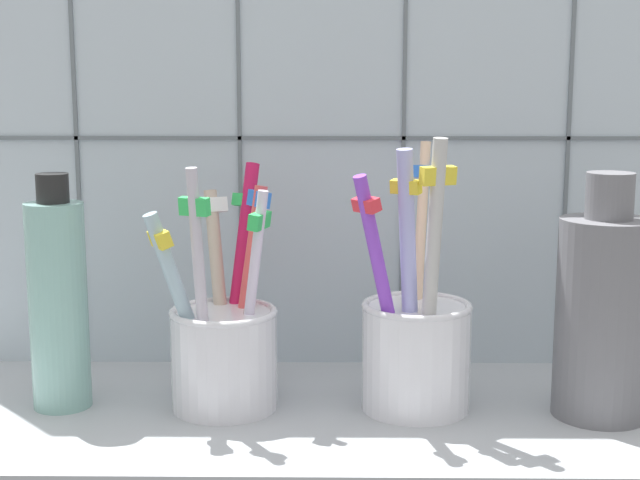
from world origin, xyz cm
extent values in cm
cube|color=#9EA3A8|center=(0.00, 0.00, 1.00)|extent=(64.00, 22.00, 2.00)
cube|color=#B2C1CC|center=(0.00, 12.00, 22.50)|extent=(64.00, 2.00, 45.00)
cube|color=slate|center=(-19.20, 10.90, 22.50)|extent=(0.30, 0.20, 45.00)
cube|color=slate|center=(-6.40, 10.90, 22.50)|extent=(0.30, 0.20, 45.00)
cube|color=slate|center=(6.40, 10.90, 22.50)|extent=(0.30, 0.20, 45.00)
cube|color=slate|center=(19.20, 10.90, 22.50)|extent=(0.30, 0.20, 45.00)
cube|color=slate|center=(0.00, 10.90, 20.23)|extent=(64.00, 0.20, 0.30)
cylinder|color=silver|center=(-6.68, 0.55, 5.45)|extent=(7.39, 7.39, 6.90)
torus|color=silver|center=(-6.68, 0.55, 8.90)|extent=(7.52, 7.52, 0.50)
cylinder|color=#F55252|center=(-5.20, 2.05, 9.91)|extent=(3.42, 2.58, 15.17)
cube|color=blue|center=(-4.30, 2.60, 16.51)|extent=(1.92, 2.34, 1.22)
cylinder|color=#B8B2BF|center=(-7.88, -1.86, 10.80)|extent=(1.63, 2.52, 16.87)
cube|color=green|center=(-8.09, -2.36, 16.67)|extent=(2.17, 1.45, 1.23)
cylinder|color=#C3AE9B|center=(-7.27, 3.08, 9.62)|extent=(2.70, 4.70, 14.68)
cube|color=white|center=(-7.86, 4.49, 15.81)|extent=(2.42, 1.83, 1.22)
cylinder|color=#99B6C2|center=(-9.03, -1.15, 9.28)|extent=(5.27, 3.61, 14.07)
cube|color=yellow|center=(-10.44, -1.96, 14.48)|extent=(2.05, 2.39, 1.27)
cylinder|color=silver|center=(-4.73, 0.47, 9.93)|extent=(2.81, 1.46, 15.15)
cube|color=green|center=(-4.08, 0.28, 15.38)|extent=(1.56, 2.64, 1.17)
cylinder|color=#CB174D|center=(-5.89, 3.71, 10.55)|extent=(3.14, 5.66, 16.57)
cube|color=green|center=(-5.29, 5.13, 16.10)|extent=(2.49, 1.69, 1.02)
cylinder|color=silver|center=(6.68, 0.55, 5.68)|extent=(7.53, 7.53, 7.37)
torus|color=silver|center=(6.68, 0.55, 9.37)|extent=(7.65, 7.65, 0.50)
cylinder|color=#A1A4DF|center=(5.97, -1.06, 11.37)|extent=(2.47, 3.23, 18.07)
cube|color=yellow|center=(5.61, -1.69, 17.89)|extent=(2.14, 1.72, 0.95)
cylinder|color=beige|center=(7.01, 3.05, 11.39)|extent=(1.88, 4.00, 18.12)
cube|color=blue|center=(7.37, 4.19, 18.29)|extent=(2.58, 1.52, 0.95)
cylinder|color=purple|center=(4.34, -1.43, 10.56)|extent=(4.79, 4.16, 16.56)
cube|color=#E5333F|center=(3.03, -2.51, 16.83)|extent=(2.03, 2.14, 1.06)
cylinder|color=#B5B4B0|center=(7.37, -1.77, 11.75)|extent=(1.92, 2.81, 18.79)
cube|color=yellow|center=(7.60, -2.32, 18.68)|extent=(2.51, 1.70, 1.24)
cylinder|color=slate|center=(19.17, -0.62, 8.82)|extent=(6.39, 6.39, 13.63)
cylinder|color=slate|center=(19.17, -0.62, 17.18)|extent=(3.16, 3.16, 3.09)
cylinder|color=#7FB2A8|center=(-18.18, 0.71, 9.24)|extent=(4.04, 4.04, 14.48)
cylinder|color=black|center=(-18.18, 0.71, 17.48)|extent=(2.22, 2.22, 2.00)
camera|label=1|loc=(0.73, -61.43, 24.88)|focal=51.93mm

